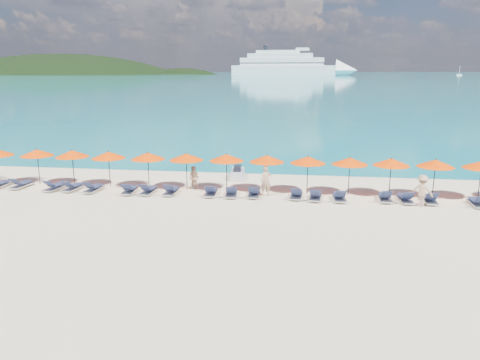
# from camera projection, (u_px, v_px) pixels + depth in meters

# --- Properties ---
(ground) EXTENTS (1400.00, 1400.00, 0.00)m
(ground) POSITION_uv_depth(u_px,v_px,m) (232.00, 217.00, 23.13)
(ground) COLOR beige
(sea) EXTENTS (1600.00, 1300.00, 0.01)m
(sea) POSITION_uv_depth(u_px,v_px,m) (303.00, 74.00, 659.16)
(sea) COLOR #1FA9B2
(sea) RESTS_ON ground
(headland_main) EXTENTS (374.00, 242.00, 126.50)m
(headland_main) POSITION_uv_depth(u_px,v_px,m) (63.00, 105.00, 591.78)
(headland_main) COLOR black
(headland_main) RESTS_ON ground
(headland_small) EXTENTS (162.00, 126.00, 85.50)m
(headland_small) POSITION_uv_depth(u_px,v_px,m) (182.00, 103.00, 590.64)
(headland_small) COLOR black
(headland_small) RESTS_ON ground
(cruise_ship) EXTENTS (139.21, 36.98, 38.32)m
(cruise_ship) POSITION_uv_depth(u_px,v_px,m) (295.00, 66.00, 516.55)
(cruise_ship) COLOR white
(cruise_ship) RESTS_ON ground
(sailboat_near) EXTENTS (5.25, 1.75, 9.62)m
(sailboat_near) POSITION_uv_depth(u_px,v_px,m) (459.00, 75.00, 486.99)
(sailboat_near) COLOR white
(sailboat_near) RESTS_ON ground
(jetski) EXTENTS (1.01, 2.28, 0.79)m
(jetski) POSITION_uv_depth(u_px,v_px,m) (237.00, 173.00, 31.41)
(jetski) COLOR silver
(jetski) RESTS_ON ground
(beachgoer_a) EXTENTS (0.76, 0.66, 1.77)m
(beachgoer_a) POSITION_uv_depth(u_px,v_px,m) (266.00, 181.00, 26.86)
(beachgoer_a) COLOR tan
(beachgoer_a) RESTS_ON ground
(beachgoer_b) EXTENTS (0.78, 0.57, 1.44)m
(beachgoer_b) POSITION_uv_depth(u_px,v_px,m) (194.00, 178.00, 28.30)
(beachgoer_b) COLOR tan
(beachgoer_b) RESTS_ON ground
(beachgoer_c) EXTENTS (1.22, 0.83, 1.73)m
(beachgoer_c) POSITION_uv_depth(u_px,v_px,m) (422.00, 191.00, 24.82)
(beachgoer_c) COLOR tan
(beachgoer_c) RESTS_ON ground
(umbrella_1) EXTENTS (2.10, 2.10, 2.28)m
(umbrella_1) POSITION_uv_depth(u_px,v_px,m) (37.00, 153.00, 29.44)
(umbrella_1) COLOR black
(umbrella_1) RESTS_ON ground
(umbrella_2) EXTENTS (2.10, 2.10, 2.28)m
(umbrella_2) POSITION_uv_depth(u_px,v_px,m) (72.00, 154.00, 29.09)
(umbrella_2) COLOR black
(umbrella_2) RESTS_ON ground
(umbrella_3) EXTENTS (2.10, 2.10, 2.28)m
(umbrella_3) POSITION_uv_depth(u_px,v_px,m) (108.00, 155.00, 28.65)
(umbrella_3) COLOR black
(umbrella_3) RESTS_ON ground
(umbrella_4) EXTENTS (2.10, 2.10, 2.28)m
(umbrella_4) POSITION_uv_depth(u_px,v_px,m) (148.00, 156.00, 28.35)
(umbrella_4) COLOR black
(umbrella_4) RESTS_ON ground
(umbrella_5) EXTENTS (2.10, 2.10, 2.28)m
(umbrella_5) POSITION_uv_depth(u_px,v_px,m) (186.00, 157.00, 28.04)
(umbrella_5) COLOR black
(umbrella_5) RESTS_ON ground
(umbrella_6) EXTENTS (2.10, 2.10, 2.28)m
(umbrella_6) POSITION_uv_depth(u_px,v_px,m) (227.00, 158.00, 27.83)
(umbrella_6) COLOR black
(umbrella_6) RESTS_ON ground
(umbrella_7) EXTENTS (2.10, 2.10, 2.28)m
(umbrella_7) POSITION_uv_depth(u_px,v_px,m) (267.00, 159.00, 27.49)
(umbrella_7) COLOR black
(umbrella_7) RESTS_ON ground
(umbrella_8) EXTENTS (2.10, 2.10, 2.28)m
(umbrella_8) POSITION_uv_depth(u_px,v_px,m) (308.00, 160.00, 27.12)
(umbrella_8) COLOR black
(umbrella_8) RESTS_ON ground
(umbrella_9) EXTENTS (2.10, 2.10, 2.28)m
(umbrella_9) POSITION_uv_depth(u_px,v_px,m) (350.00, 161.00, 26.78)
(umbrella_9) COLOR black
(umbrella_9) RESTS_ON ground
(umbrella_10) EXTENTS (2.10, 2.10, 2.28)m
(umbrella_10) POSITION_uv_depth(u_px,v_px,m) (391.00, 162.00, 26.50)
(umbrella_10) COLOR black
(umbrella_10) RESTS_ON ground
(umbrella_11) EXTENTS (2.10, 2.10, 2.28)m
(umbrella_11) POSITION_uv_depth(u_px,v_px,m) (436.00, 163.00, 26.16)
(umbrella_11) COLOR black
(umbrella_11) RESTS_ON ground
(lounger_2) EXTENTS (0.79, 1.75, 0.66)m
(lounger_2) POSITION_uv_depth(u_px,v_px,m) (21.00, 184.00, 28.82)
(lounger_2) COLOR silver
(lounger_2) RESTS_ON ground
(lounger_3) EXTENTS (0.77, 1.75, 0.66)m
(lounger_3) POSITION_uv_depth(u_px,v_px,m) (55.00, 186.00, 28.25)
(lounger_3) COLOR silver
(lounger_3) RESTS_ON ground
(lounger_4) EXTENTS (0.76, 1.75, 0.66)m
(lounger_4) POSITION_uv_depth(u_px,v_px,m) (73.00, 187.00, 28.19)
(lounger_4) COLOR silver
(lounger_4) RESTS_ON ground
(lounger_5) EXTENTS (0.74, 1.74, 0.66)m
(lounger_5) POSITION_uv_depth(u_px,v_px,m) (93.00, 188.00, 27.90)
(lounger_5) COLOR silver
(lounger_5) RESTS_ON ground
(lounger_6) EXTENTS (0.71, 1.73, 0.66)m
(lounger_6) POSITION_uv_depth(u_px,v_px,m) (129.00, 190.00, 27.52)
(lounger_6) COLOR silver
(lounger_6) RESTS_ON ground
(lounger_7) EXTENTS (0.71, 1.73, 0.66)m
(lounger_7) POSITION_uv_depth(u_px,v_px,m) (148.00, 190.00, 27.43)
(lounger_7) COLOR silver
(lounger_7) RESTS_ON ground
(lounger_8) EXTENTS (0.64, 1.71, 0.66)m
(lounger_8) POSITION_uv_depth(u_px,v_px,m) (171.00, 190.00, 27.34)
(lounger_8) COLOR silver
(lounger_8) RESTS_ON ground
(lounger_9) EXTENTS (0.68, 1.72, 0.66)m
(lounger_9) POSITION_uv_depth(u_px,v_px,m) (211.00, 192.00, 27.07)
(lounger_9) COLOR silver
(lounger_9) RESTS_ON ground
(lounger_10) EXTENTS (0.79, 1.76, 0.66)m
(lounger_10) POSITION_uv_depth(u_px,v_px,m) (231.00, 192.00, 26.88)
(lounger_10) COLOR silver
(lounger_10) RESTS_ON ground
(lounger_11) EXTENTS (0.63, 1.70, 0.66)m
(lounger_11) POSITION_uv_depth(u_px,v_px,m) (254.00, 193.00, 26.84)
(lounger_11) COLOR silver
(lounger_11) RESTS_ON ground
(lounger_12) EXTENTS (0.73, 1.74, 0.66)m
(lounger_12) POSITION_uv_depth(u_px,v_px,m) (296.00, 194.00, 26.50)
(lounger_12) COLOR silver
(lounger_12) RESTS_ON ground
(lounger_13) EXTENTS (0.78, 1.75, 0.66)m
(lounger_13) POSITION_uv_depth(u_px,v_px,m) (316.00, 196.00, 26.19)
(lounger_13) COLOR silver
(lounger_13) RESTS_ON ground
(lounger_14) EXTENTS (0.71, 1.73, 0.66)m
(lounger_14) POSITION_uv_depth(u_px,v_px,m) (339.00, 197.00, 26.04)
(lounger_14) COLOR silver
(lounger_14) RESTS_ON ground
(lounger_15) EXTENTS (0.69, 1.72, 0.66)m
(lounger_15) POSITION_uv_depth(u_px,v_px,m) (385.00, 197.00, 25.95)
(lounger_15) COLOR silver
(lounger_15) RESTS_ON ground
(lounger_16) EXTENTS (0.73, 1.74, 0.66)m
(lounger_16) POSITION_uv_depth(u_px,v_px,m) (405.00, 198.00, 25.70)
(lounger_16) COLOR silver
(lounger_16) RESTS_ON ground
(lounger_17) EXTENTS (0.69, 1.72, 0.66)m
(lounger_17) POSITION_uv_depth(u_px,v_px,m) (430.00, 199.00, 25.57)
(lounger_17) COLOR silver
(lounger_17) RESTS_ON ground
(lounger_18) EXTENTS (0.63, 1.70, 0.66)m
(lounger_18) POSITION_uv_depth(u_px,v_px,m) (477.00, 202.00, 24.97)
(lounger_18) COLOR silver
(lounger_18) RESTS_ON ground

